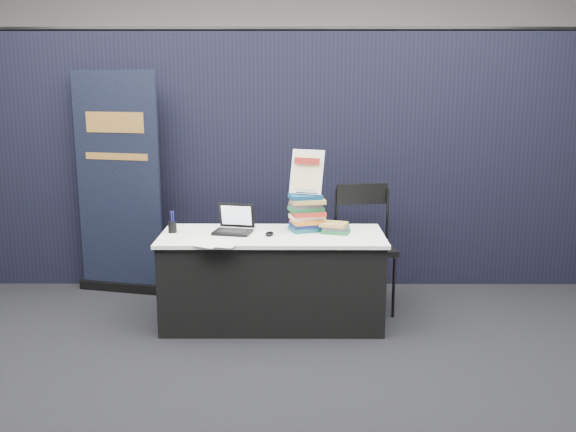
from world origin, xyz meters
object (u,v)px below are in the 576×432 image
at_px(book_stack_short, 335,228).
at_px(pullup_banner, 119,197).
at_px(laptop, 233,226).
at_px(stacking_chair, 364,241).
at_px(book_stack_tall, 307,213).
at_px(info_sign, 307,172).
at_px(display_table, 272,279).

height_order(book_stack_short, pullup_banner, pullup_banner).
relative_size(laptop, stacking_chair, 0.31).
xyz_separation_m(book_stack_tall, book_stack_short, (0.23, -0.07, -0.11)).
height_order(laptop, info_sign, info_sign).
bearing_deg(book_stack_short, pullup_banner, 158.66).
height_order(display_table, book_stack_short, book_stack_short).
xyz_separation_m(info_sign, stacking_chair, (0.50, 0.24, -0.64)).
distance_m(info_sign, stacking_chair, 0.85).
xyz_separation_m(laptop, pullup_banner, (-1.11, 0.74, 0.11)).
xyz_separation_m(display_table, laptop, (-0.32, 0.06, 0.43)).
distance_m(display_table, pullup_banner, 1.73).
relative_size(laptop, pullup_banner, 0.16).
bearing_deg(info_sign, book_stack_short, -3.19).
xyz_separation_m(book_stack_tall, stacking_chair, (0.50, 0.27, -0.31)).
xyz_separation_m(display_table, stacking_chair, (0.78, 0.38, 0.22)).
bearing_deg(stacking_chair, book_stack_tall, -160.84).
distance_m(laptop, book_stack_short, 0.83).
bearing_deg(book_stack_short, display_table, -175.25).
relative_size(book_stack_short, stacking_chair, 0.22).
bearing_deg(pullup_banner, stacking_chair, 2.65).
xyz_separation_m(display_table, book_stack_short, (0.51, 0.04, 0.42)).
bearing_deg(display_table, stacking_chair, 26.13).
xyz_separation_m(laptop, stacking_chair, (1.11, 0.33, -0.21)).
xyz_separation_m(book_stack_tall, info_sign, (0.00, 0.03, 0.33)).
relative_size(laptop, book_stack_short, 1.40).
distance_m(laptop, info_sign, 0.74).
xyz_separation_m(laptop, book_stack_short, (0.83, -0.02, -0.01)).
relative_size(display_table, laptop, 5.42).
bearing_deg(book_stack_tall, pullup_banner, 158.19).
distance_m(book_stack_tall, stacking_chair, 0.65).
bearing_deg(info_sign, pullup_banner, -179.76).
bearing_deg(book_stack_tall, book_stack_short, -17.72).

